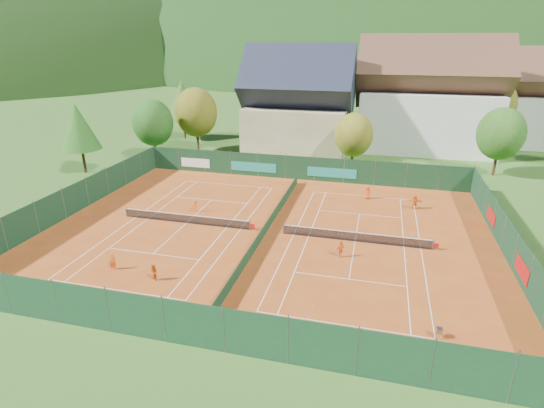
% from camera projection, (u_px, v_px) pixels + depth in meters
% --- Properties ---
extents(ground, '(600.00, 600.00, 0.00)m').
position_uv_depth(ground, '(267.00, 232.00, 38.85)').
color(ground, '#2C561B').
rests_on(ground, ground).
extents(clay_pad, '(40.00, 32.00, 0.01)m').
position_uv_depth(clay_pad, '(267.00, 232.00, 38.84)').
color(clay_pad, '#9D4317').
rests_on(clay_pad, ground).
extents(court_markings_left, '(11.03, 23.83, 0.00)m').
position_uv_depth(court_markings_left, '(186.00, 223.00, 40.67)').
color(court_markings_left, white).
rests_on(court_markings_left, ground).
extents(court_markings_right, '(11.03, 23.83, 0.00)m').
position_uv_depth(court_markings_right, '(355.00, 241.00, 37.00)').
color(court_markings_right, white).
rests_on(court_markings_right, ground).
extents(tennis_net_left, '(13.30, 0.10, 1.02)m').
position_uv_depth(tennis_net_left, '(187.00, 219.00, 40.46)').
color(tennis_net_left, '#59595B').
rests_on(tennis_net_left, ground).
extents(tennis_net_right, '(13.30, 0.10, 1.02)m').
position_uv_depth(tennis_net_right, '(357.00, 237.00, 36.79)').
color(tennis_net_right, '#59595B').
rests_on(tennis_net_right, ground).
extents(court_divider, '(0.03, 28.80, 1.00)m').
position_uv_depth(court_divider, '(267.00, 227.00, 38.66)').
color(court_divider, '#153A20').
rests_on(court_divider, ground).
extents(fence_north, '(40.00, 0.10, 3.00)m').
position_uv_depth(fence_north, '(296.00, 168.00, 52.84)').
color(fence_north, '#12321B').
rests_on(fence_north, ground).
extents(fence_south, '(40.00, 0.04, 3.00)m').
position_uv_depth(fence_south, '(193.00, 325.00, 23.86)').
color(fence_south, '#153A21').
rests_on(fence_south, ground).
extents(fence_west, '(0.04, 32.00, 3.00)m').
position_uv_depth(fence_west, '(76.00, 198.00, 42.88)').
color(fence_west, '#143720').
rests_on(fence_west, ground).
extents(fence_east, '(0.09, 32.00, 3.00)m').
position_uv_depth(fence_east, '(509.00, 241.00, 33.76)').
color(fence_east, '#13351E').
rests_on(fence_east, ground).
extents(chalet, '(16.20, 12.00, 16.00)m').
position_uv_depth(chalet, '(298.00, 108.00, 64.18)').
color(chalet, beige).
rests_on(chalet, ground).
extents(hotel_block_a, '(21.60, 11.00, 17.25)m').
position_uv_depth(hotel_block_a, '(428.00, 102.00, 64.96)').
color(hotel_block_a, silver).
rests_on(hotel_block_a, ground).
extents(hotel_block_b, '(17.28, 10.00, 15.50)m').
position_uv_depth(hotel_block_b, '(513.00, 103.00, 69.24)').
color(hotel_block_b, silver).
rests_on(hotel_block_b, ground).
extents(tree_west_front, '(5.72, 5.72, 8.69)m').
position_uv_depth(tree_west_front, '(153.00, 123.00, 59.96)').
color(tree_west_front, '#442718').
rests_on(tree_west_front, ground).
extents(tree_west_mid, '(6.44, 6.44, 9.78)m').
position_uv_depth(tree_west_mid, '(196.00, 112.00, 64.21)').
color(tree_west_mid, '#4E351B').
rests_on(tree_west_mid, ground).
extents(tree_west_back, '(5.60, 5.60, 10.00)m').
position_uv_depth(tree_west_back, '(182.00, 100.00, 72.56)').
color(tree_west_back, '#4A2B1A').
rests_on(tree_west_back, ground).
extents(tree_center, '(5.01, 5.01, 7.60)m').
position_uv_depth(tree_center, '(354.00, 135.00, 55.59)').
color(tree_center, '#402C17').
rests_on(tree_center, ground).
extents(tree_east_front, '(5.72, 5.72, 8.69)m').
position_uv_depth(tree_east_front, '(501.00, 134.00, 53.02)').
color(tree_east_front, '#482B1A').
rests_on(tree_east_front, ground).
extents(tree_west_side, '(5.04, 5.04, 9.00)m').
position_uv_depth(tree_west_side, '(78.00, 127.00, 53.87)').
color(tree_west_side, '#412417').
rests_on(tree_west_side, ground).
extents(tree_east_back, '(7.15, 7.15, 10.86)m').
position_uv_depth(tree_east_back, '(492.00, 105.00, 66.51)').
color(tree_east_back, '#4A2F1A').
rests_on(tree_east_back, ground).
extents(mountain_backdrop, '(820.00, 530.00, 242.00)m').
position_uv_depth(mountain_backdrop, '(411.00, 137.00, 257.43)').
color(mountain_backdrop, black).
rests_on(mountain_backdrop, ground).
extents(ball_hopper, '(0.34, 0.34, 0.80)m').
position_uv_depth(ball_hopper, '(440.00, 330.00, 24.91)').
color(ball_hopper, slate).
rests_on(ball_hopper, ground).
extents(loose_ball_0, '(0.07, 0.07, 0.07)m').
position_uv_depth(loose_ball_0, '(115.00, 257.00, 34.33)').
color(loose_ball_0, '#CCD833').
rests_on(loose_ball_0, ground).
extents(loose_ball_1, '(0.07, 0.07, 0.07)m').
position_uv_depth(loose_ball_1, '(313.00, 306.00, 28.09)').
color(loose_ball_1, '#CCD833').
rests_on(loose_ball_1, ground).
extents(loose_ball_2, '(0.07, 0.07, 0.07)m').
position_uv_depth(loose_ball_2, '(295.00, 228.00, 39.48)').
color(loose_ball_2, '#CCD833').
rests_on(loose_ball_2, ground).
extents(loose_ball_3, '(0.07, 0.07, 0.07)m').
position_uv_depth(loose_ball_3, '(260.00, 190.00, 49.52)').
color(loose_ball_3, '#CCD833').
rests_on(loose_ball_3, ground).
extents(loose_ball_4, '(0.07, 0.07, 0.07)m').
position_uv_depth(loose_ball_4, '(407.00, 261.00, 33.78)').
color(loose_ball_4, '#CCD833').
rests_on(loose_ball_4, ground).
extents(player_left_near, '(0.58, 0.56, 1.34)m').
position_uv_depth(player_left_near, '(113.00, 262.00, 32.33)').
color(player_left_near, orange).
rests_on(player_left_near, ground).
extents(player_left_mid, '(0.81, 0.77, 1.31)m').
position_uv_depth(player_left_mid, '(154.00, 273.00, 30.81)').
color(player_left_mid, '#CA5812').
rests_on(player_left_mid, ground).
extents(player_left_far, '(0.92, 0.65, 1.28)m').
position_uv_depth(player_left_far, '(195.00, 206.00, 43.13)').
color(player_left_far, orange).
rests_on(player_left_far, ground).
extents(player_right_near, '(0.87, 0.69, 1.38)m').
position_uv_depth(player_right_near, '(341.00, 250.00, 34.13)').
color(player_right_near, orange).
rests_on(player_right_near, ground).
extents(player_right_far_a, '(0.79, 0.61, 1.42)m').
position_uv_depth(player_right_far_a, '(368.00, 193.00, 46.64)').
color(player_right_far_a, '#EF4A15').
rests_on(player_right_far_a, ground).
extents(player_right_far_b, '(1.47, 0.53, 1.56)m').
position_uv_depth(player_right_far_b, '(415.00, 202.00, 43.80)').
color(player_right_far_b, orange).
rests_on(player_right_far_b, ground).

